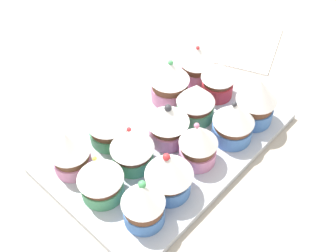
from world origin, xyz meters
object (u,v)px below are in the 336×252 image
Objects in this scene: cupcake_3 at (234,121)px; cupcake_1 at (169,174)px; cupcake_0 at (143,204)px; cupcake_6 at (132,147)px; cupcake_13 at (197,64)px; napkin at (243,43)px; cupcake_12 at (170,81)px; cupcake_8 at (195,101)px; cupcake_2 at (197,145)px; cupcake_7 at (170,123)px; cupcake_11 at (108,123)px; cupcake_5 at (98,176)px; cupcake_4 at (256,100)px; cupcake_10 at (70,151)px; baking_tray at (168,141)px; cupcake_9 at (218,79)px.

cupcake_1 is at bearing 177.72° from cupcake_3.
cupcake_0 is 1.04× the size of cupcake_6.
cupcake_13 reaches higher than napkin.
cupcake_12 is at bearing 178.45° from cupcake_13.
cupcake_13 reaches higher than cupcake_8.
cupcake_2 and cupcake_3 have the same top height.
cupcake_3 is at bearing -43.98° from cupcake_7.
cupcake_7 is 1.06× the size of cupcake_11.
cupcake_5 is 0.98× the size of cupcake_13.
cupcake_13 is (26.70, 5.21, 0.00)cm from cupcake_5.
cupcake_1 is 0.94× the size of cupcake_4.
cupcake_6 is 1.05× the size of cupcake_11.
cupcake_3 is 12.74cm from cupcake_12.
napkin is at bearing 8.82° from cupcake_6.
cupcake_10 is (-1.04, 13.27, 0.25)cm from cupcake_0.
baking_tray is 10.26cm from cupcake_1.
cupcake_3 and cupcake_7 have the same top height.
cupcake_10 is (-6.45, 5.68, 0.27)cm from cupcake_6.
cupcake_13 is (13.90, 11.47, -0.09)cm from cupcake_2.
cupcake_4 is (12.23, -7.18, 4.85)cm from baking_tray.
cupcake_3 is at bearing -89.61° from cupcake_12.
cupcake_10 is at bearing -178.37° from cupcake_11.
cupcake_3 is 1.00× the size of cupcake_7.
napkin is at bearing 22.21° from cupcake_2.
cupcake_11 is 0.45× the size of napkin.
cupcake_11 is at bearing 1.63° from cupcake_10.
baking_tray is at bearing -157.20° from cupcake_13.
cupcake_4 is (12.61, -1.39, 0.60)cm from cupcake_2.
cupcake_1 is 23.53cm from cupcake_13.
cupcake_11 is at bearing 179.43° from napkin.
cupcake_4 is at bearing -16.75° from cupcake_5.
cupcake_7 is (0.11, -0.30, 4.30)cm from baking_tray.
cupcake_9 is 0.85× the size of cupcake_12.
cupcake_13 is at bearing -1.40° from cupcake_10.
cupcake_2 is 0.98× the size of cupcake_10.
cupcake_2 is at bearing -121.76° from cupcake_12.
cupcake_0 is (-12.16, -6.94, 4.27)cm from baking_tray.
cupcake_11 is (6.22, 13.48, -0.11)cm from cupcake_0.
cupcake_11 is (-18.82, 5.93, 0.03)cm from cupcake_9.
cupcake_3 is 18.58cm from cupcake_11.
cupcake_5 is 0.46× the size of napkin.
cupcake_7 is (13.30, -0.77, 0.14)cm from cupcake_5.
baking_tray is 4.58× the size of cupcake_12.
cupcake_2 reaches higher than cupcake_9.
cupcake_1 reaches higher than cupcake_13.
cupcake_5 is 1.05× the size of cupcake_9.
cupcake_9 is (12.77, 0.92, -0.16)cm from cupcake_7.
cupcake_6 reaches higher than cupcake_5.
cupcake_9 is (19.63, -0.04, -0.11)cm from cupcake_6.
cupcake_2 is 18.02cm from cupcake_13.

